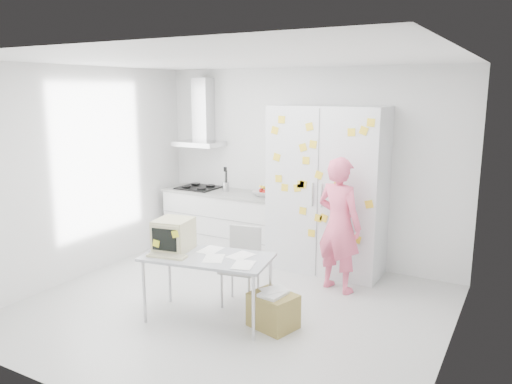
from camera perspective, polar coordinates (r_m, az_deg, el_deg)
The scene contains 10 objects.
floor at distance 5.74m, azimuth -2.83°, elevation -13.24°, with size 4.50×4.00×0.02m, color silver.
walls at distance 5.92m, azimuth 0.75°, elevation 1.40°, with size 4.52×4.01×2.70m.
ceiling at distance 5.22m, azimuth -3.13°, elevation 14.89°, with size 4.50×4.00×0.02m, color white.
counter_run at distance 7.54m, azimuth -3.72°, elevation -3.24°, with size 1.84×0.63×1.28m.
range_hood at distance 7.66m, azimuth -6.17°, elevation 8.24°, with size 0.70×0.48×1.01m.
tall_cabinet at distance 6.64m, azimuth 8.12°, elevation 0.20°, with size 1.50×0.68×2.20m.
person at distance 6.05m, azimuth 9.46°, elevation -3.71°, with size 0.60×0.39×1.64m, color #FF6387.
desk at distance 5.35m, azimuth -8.07°, elevation -5.95°, with size 1.41×0.89×1.05m.
chair at distance 5.71m, azimuth -1.58°, elevation -7.85°, with size 0.46×0.46×0.88m.
cardboard_box at distance 5.25m, azimuth 1.98°, elevation -13.32°, with size 0.53×0.46×0.39m.
Camera 1 is at (2.78, -4.40, 2.40)m, focal length 35.00 mm.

